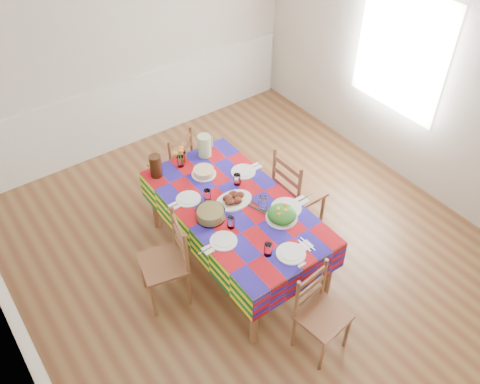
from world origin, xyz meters
The scene contains 23 objects.
room centered at (0.00, 0.00, 1.35)m, with size 4.58×5.08×2.78m.
wainscot centered at (0.00, 2.48, 0.49)m, with size 4.41×0.06×0.92m.
window_right centered at (2.23, 0.30, 1.50)m, with size 1.40×1.40×0.00m, color white.
dining_table centered at (-0.18, 0.02, 0.67)m, with size 1.04×1.94×0.75m.
setting_near_head centered at (-0.21, -0.72, 0.78)m, with size 0.42×0.28×0.12m.
setting_left_near centered at (-0.49, -0.26, 0.78)m, with size 0.45×0.27×0.12m.
setting_left_far centered at (-0.46, 0.31, 0.78)m, with size 0.44×0.26×0.12m.
setting_right_near centered at (0.11, -0.25, 0.79)m, with size 0.54×0.31×0.14m.
setting_right_far centered at (0.11, 0.32, 0.78)m, with size 0.47×0.27×0.12m.
meat_platter centered at (-0.17, 0.07, 0.78)m, with size 0.38×0.27×0.07m.
salad_platter centered at (0.05, -0.37, 0.80)m, with size 0.30×0.30×0.12m.
pasta_bowl centered at (-0.47, 0.01, 0.80)m, with size 0.27×0.27×0.10m.
cake centered at (-0.19, 0.57, 0.79)m, with size 0.25×0.25×0.07m.
serving_utensils centered at (-0.04, -0.10, 0.76)m, with size 0.14×0.30×0.01m.
flower_vase centered at (-0.30, 0.83, 0.85)m, with size 0.14×0.12×0.23m.
hot_sauce centered at (-0.23, 0.86, 0.82)m, with size 0.03×0.03×0.13m, color red.
green_pitcher centered at (0.00, 0.84, 0.88)m, with size 0.14×0.14×0.24m, color #A6C48A.
tea_pitcher centered at (-0.58, 0.84, 0.87)m, with size 0.12×0.12×0.24m, color #331A0B.
name_card centered at (-0.17, -0.91, 0.76)m, with size 0.08×0.02×0.02m, color white.
chair_near centered at (-0.19, -1.21, 0.44)m, with size 0.43×0.42×0.89m.
chair_far centered at (-0.17, 1.24, 0.45)m, with size 0.50×0.49×0.91m.
chair_left centered at (-0.96, 0.01, 0.47)m, with size 0.49×0.50×0.96m.
chair_right centered at (0.58, 0.02, 0.50)m, with size 0.43×0.46×1.02m.
Camera 1 is at (-2.19, -2.83, 4.06)m, focal length 38.00 mm.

